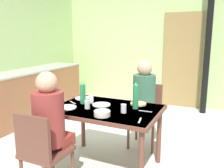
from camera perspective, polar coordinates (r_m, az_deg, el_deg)
The scene contains 24 objects.
ground_plane at distance 3.40m, azimuth -5.27°, elevation -15.59°, with size 7.17×7.17×0.00m, color silver.
wall_back at distance 5.58m, azimuth 8.91°, elevation 10.20°, with size 4.34×0.10×2.85m, color #A7C77B.
wall_left at distance 4.89m, azimuth -23.12°, elevation 9.24°, with size 0.10×4.14×2.85m, color #A4C67C.
door_wooden at distance 5.38m, azimuth 16.10°, elevation 5.28°, with size 0.80×0.05×2.00m, color olive.
stove_pipe_column at distance 5.03m, azimuth 21.68°, elevation 9.39°, with size 0.12×0.12×2.85m, color black.
kitchen_counter at distance 4.84m, azimuth -18.77°, elevation -2.16°, with size 0.61×2.59×0.91m.
dining_table at distance 2.80m, azimuth -1.29°, elevation -7.22°, with size 1.21×0.84×0.73m.
chair_near_diner at distance 2.41m, azimuth -16.23°, elevation -14.79°, with size 0.40×0.40×0.87m.
chair_far_diner at distance 3.45m, azimuth 8.03°, elevation -6.29°, with size 0.40×0.40×0.87m.
person_near_diner at distance 2.40m, azimuth -14.48°, elevation -7.49°, with size 0.30×0.37×0.77m.
person_far_diner at distance 3.25m, azimuth 7.47°, elevation -2.21°, with size 0.30×0.37×0.77m.
water_bottle_green_near at distance 2.72m, azimuth 5.58°, elevation -2.86°, with size 0.07×0.07×0.31m.
water_bottle_green_far at distance 2.93m, azimuth -6.90°, elevation -2.16°, with size 0.07×0.07×0.27m.
serving_bowl_center at distance 2.51m, azimuth -2.34°, elevation -6.90°, with size 0.17×0.17×0.06m, color silver.
dinner_plate_near_left at distance 2.82m, azimuth -10.57°, elevation -5.43°, with size 0.22×0.22×0.01m, color white.
dinner_plate_near_right at distance 2.88m, azimuth -2.50°, elevation -4.88°, with size 0.22×0.22×0.01m, color white.
dinner_plate_far_center at distance 3.18m, azimuth -6.94°, elevation -3.34°, with size 0.19×0.19×0.01m, color white.
drinking_glass_by_near_diner at distance 2.75m, azimuth -5.85°, elevation -4.82°, with size 0.06×0.06×0.10m, color silver.
drinking_glass_by_far_diner at distance 2.60m, azimuth 2.76°, elevation -5.79°, with size 0.06×0.06×0.09m, color silver.
drinking_glass_spare_center at distance 2.97m, azimuth -4.94°, elevation -3.65°, with size 0.06×0.06×0.09m, color silver.
bread_plate_sliced at distance 2.91m, azimuth 6.20°, elevation -4.64°, with size 0.19×0.19×0.02m, color #DBB77A.
cutlery_knife_near at distance 2.68m, azimuth 7.85°, elevation -6.36°, with size 0.15×0.02×0.00m, color silver.
cutlery_fork_near at distance 2.40m, azimuth 6.57°, elevation -8.48°, with size 0.15×0.02×0.00m, color silver.
cutlery_knife_far at distance 3.02m, azimuth -9.25°, elevation -4.32°, with size 0.15×0.02×0.00m, color silver.
Camera 1 is at (1.53, -2.61, 1.55)m, focal length 38.87 mm.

